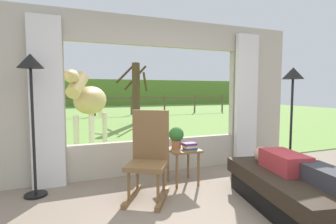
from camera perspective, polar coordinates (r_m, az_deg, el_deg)
back_wall_with_window at (r=4.39m, az=-2.19°, el=3.05°), size 5.20×0.12×2.55m
curtain_panel_left at (r=4.01m, az=-24.91°, el=1.77°), size 0.44×0.10×2.40m
curtain_panel_right at (r=5.09m, az=16.66°, el=2.52°), size 0.44×0.10×2.40m
outdoor_pasture_lawn at (r=15.17m, az=-15.84°, el=-0.67°), size 36.00×21.68×0.02m
distant_hill_ridge at (r=24.93m, az=-18.11°, el=4.03°), size 36.00×2.00×2.40m
recliner_sofa at (r=3.45m, az=25.66°, el=-15.32°), size 1.22×1.84×0.42m
reclining_person at (r=3.33m, az=26.48°, el=-10.61°), size 0.45×1.43×0.22m
rocking_chair at (r=3.41m, az=-4.20°, el=-9.37°), size 0.75×0.82×1.12m
side_table at (r=3.91m, az=3.26°, el=-9.36°), size 0.44×0.44×0.52m
potted_plant at (r=3.87m, az=1.83°, el=-5.29°), size 0.22×0.22×0.32m
book_stack at (r=3.86m, az=4.77°, el=-7.37°), size 0.21×0.16×0.09m
floor_lamp_left at (r=3.74m, az=-27.68°, el=5.83°), size 0.32×0.32×1.84m
floor_lamp_right at (r=4.51m, az=25.51°, el=4.54°), size 0.32×0.32×1.73m
horse at (r=5.78m, az=-16.75°, el=2.31°), size 1.11×1.77×1.73m
pasture_tree at (r=10.80m, az=-7.01°, el=4.42°), size 1.39×1.38×2.59m
pasture_fence_line at (r=14.55m, az=-15.69°, el=2.01°), size 16.10×0.10×1.10m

